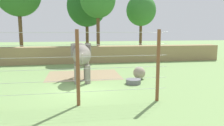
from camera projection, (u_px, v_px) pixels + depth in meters
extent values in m
plane|color=#759956|center=(80.00, 90.00, 14.28)|extent=(120.00, 120.00, 0.00)
cube|color=#937F5B|center=(84.00, 75.00, 19.07)|extent=(6.30, 4.70, 0.01)
cube|color=#997F56|center=(77.00, 55.00, 26.03)|extent=(36.00, 1.80, 1.96)
cylinder|color=gray|center=(77.00, 71.00, 17.24)|extent=(0.43, 0.43, 1.37)
cylinder|color=gray|center=(86.00, 71.00, 17.37)|extent=(0.43, 0.43, 1.37)
cylinder|color=gray|center=(77.00, 75.00, 15.89)|extent=(0.43, 0.43, 1.37)
cylinder|color=gray|center=(88.00, 74.00, 16.01)|extent=(0.43, 0.43, 1.37)
ellipsoid|color=gray|center=(82.00, 55.00, 16.43)|extent=(1.37, 2.54, 1.56)
ellipsoid|color=gray|center=(81.00, 50.00, 17.93)|extent=(1.07, 0.97, 1.13)
cube|color=gray|center=(74.00, 50.00, 17.74)|extent=(0.46, 0.84, 1.07)
cube|color=gray|center=(88.00, 50.00, 17.94)|extent=(0.46, 0.84, 1.07)
cylinder|color=gray|center=(81.00, 54.00, 18.40)|extent=(0.31, 0.48, 0.61)
cylinder|color=gray|center=(81.00, 59.00, 18.58)|extent=(0.26, 0.35, 0.57)
cylinder|color=gray|center=(81.00, 63.00, 18.72)|extent=(0.20, 0.20, 0.54)
cylinder|color=gray|center=(82.00, 59.00, 15.06)|extent=(0.10, 0.30, 0.78)
sphere|color=gray|center=(139.00, 73.00, 17.58)|extent=(0.98, 0.98, 0.98)
cylinder|color=brown|center=(78.00, 68.00, 11.18)|extent=(0.19, 0.19, 3.95)
cylinder|color=brown|center=(158.00, 66.00, 11.92)|extent=(0.19, 0.19, 3.95)
cylinder|color=#B7B7BC|center=(81.00, 92.00, 11.39)|extent=(9.40, 0.02, 0.02)
cylinder|color=#B7B7BC|center=(81.00, 80.00, 11.30)|extent=(9.40, 0.02, 0.02)
cylinder|color=#B7B7BC|center=(81.00, 69.00, 11.21)|extent=(9.40, 0.02, 0.02)
cylinder|color=#B7B7BC|center=(80.00, 57.00, 11.11)|extent=(9.40, 0.02, 0.02)
cylinder|color=#B7B7BC|center=(80.00, 45.00, 11.02)|extent=(9.40, 0.02, 0.02)
cylinder|color=#B7B7BC|center=(80.00, 32.00, 10.93)|extent=(9.40, 0.02, 0.02)
cylinder|color=slate|center=(133.00, 81.00, 15.98)|extent=(1.10, 1.10, 0.35)
cylinder|color=#38607A|center=(133.00, 80.00, 15.96)|extent=(1.01, 1.01, 0.02)
cylinder|color=brown|center=(98.00, 37.00, 28.56)|extent=(0.44, 0.44, 5.84)
cylinder|color=brown|center=(21.00, 37.00, 27.40)|extent=(0.44, 0.44, 6.07)
cylinder|color=brown|center=(87.00, 40.00, 32.28)|extent=(0.44, 0.44, 4.92)
ellipsoid|color=#235B23|center=(87.00, 6.00, 31.54)|extent=(5.69, 5.69, 5.97)
cylinder|color=brown|center=(141.00, 39.00, 34.61)|extent=(0.44, 0.44, 4.95)
ellipsoid|color=#33752D|center=(141.00, 10.00, 33.94)|extent=(4.59, 4.59, 4.82)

